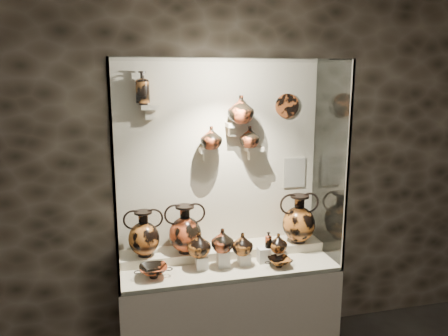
# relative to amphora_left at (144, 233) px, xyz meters

# --- Properties ---
(wall_back) EXTENTS (5.00, 0.02, 3.20)m
(wall_back) POSITION_rel_amphora_left_xyz_m (0.64, 0.18, 0.52)
(wall_back) COLOR black
(wall_back) RESTS_ON ground
(plinth) EXTENTS (1.70, 0.60, 0.80)m
(plinth) POSITION_rel_amphora_left_xyz_m (0.64, -0.14, -0.68)
(plinth) COLOR beige
(plinth) RESTS_ON floor
(front_tier) EXTENTS (1.68, 0.58, 0.03)m
(front_tier) POSITION_rel_amphora_left_xyz_m (0.64, -0.14, -0.27)
(front_tier) COLOR beige
(front_tier) RESTS_ON plinth
(rear_tier) EXTENTS (1.70, 0.25, 0.10)m
(rear_tier) POSITION_rel_amphora_left_xyz_m (0.64, 0.03, -0.23)
(rear_tier) COLOR beige
(rear_tier) RESTS_ON plinth
(back_panel) EXTENTS (1.70, 0.03, 1.60)m
(back_panel) POSITION_rel_amphora_left_xyz_m (0.64, 0.17, 0.52)
(back_panel) COLOR beige
(back_panel) RESTS_ON plinth
(glass_front) EXTENTS (1.70, 0.01, 1.60)m
(glass_front) POSITION_rel_amphora_left_xyz_m (0.64, -0.44, 0.52)
(glass_front) COLOR white
(glass_front) RESTS_ON plinth
(glass_left) EXTENTS (0.01, 0.60, 1.60)m
(glass_left) POSITION_rel_amphora_left_xyz_m (-0.21, -0.14, 0.52)
(glass_left) COLOR white
(glass_left) RESTS_ON plinth
(glass_right) EXTENTS (0.01, 0.60, 1.60)m
(glass_right) POSITION_rel_amphora_left_xyz_m (1.49, -0.14, 0.52)
(glass_right) COLOR white
(glass_right) RESTS_ON plinth
(glass_top) EXTENTS (1.70, 0.60, 0.01)m
(glass_top) POSITION_rel_amphora_left_xyz_m (0.64, -0.14, 1.31)
(glass_top) COLOR white
(glass_top) RESTS_ON back_panel
(frame_post_left) EXTENTS (0.02, 0.02, 1.60)m
(frame_post_left) POSITION_rel_amphora_left_xyz_m (-0.20, -0.43, 0.52)
(frame_post_left) COLOR gray
(frame_post_left) RESTS_ON plinth
(frame_post_right) EXTENTS (0.02, 0.02, 1.60)m
(frame_post_right) POSITION_rel_amphora_left_xyz_m (1.48, -0.43, 0.52)
(frame_post_right) COLOR gray
(frame_post_right) RESTS_ON plinth
(pedestal_a) EXTENTS (0.09, 0.09, 0.10)m
(pedestal_a) POSITION_rel_amphora_left_xyz_m (0.42, -0.19, -0.20)
(pedestal_a) COLOR beige
(pedestal_a) RESTS_ON front_tier
(pedestal_b) EXTENTS (0.09, 0.09, 0.13)m
(pedestal_b) POSITION_rel_amphora_left_xyz_m (0.59, -0.19, -0.19)
(pedestal_b) COLOR beige
(pedestal_b) RESTS_ON front_tier
(pedestal_c) EXTENTS (0.09, 0.09, 0.09)m
(pedestal_c) POSITION_rel_amphora_left_xyz_m (0.76, -0.19, -0.21)
(pedestal_c) COLOR beige
(pedestal_c) RESTS_ON front_tier
(pedestal_d) EXTENTS (0.09, 0.09, 0.12)m
(pedestal_d) POSITION_rel_amphora_left_xyz_m (0.92, -0.19, -0.19)
(pedestal_d) COLOR beige
(pedestal_d) RESTS_ON front_tier
(pedestal_e) EXTENTS (0.09, 0.09, 0.08)m
(pedestal_e) POSITION_rel_amphora_left_xyz_m (1.06, -0.19, -0.21)
(pedestal_e) COLOR beige
(pedestal_e) RESTS_ON front_tier
(bracket_ul) EXTENTS (0.14, 0.12, 0.04)m
(bracket_ul) POSITION_rel_amphora_left_xyz_m (0.09, 0.10, 0.97)
(bracket_ul) COLOR beige
(bracket_ul) RESTS_ON back_panel
(bracket_ca) EXTENTS (0.14, 0.12, 0.04)m
(bracket_ca) POSITION_rel_amphora_left_xyz_m (0.54, 0.10, 0.62)
(bracket_ca) COLOR beige
(bracket_ca) RESTS_ON back_panel
(bracket_cb) EXTENTS (0.10, 0.12, 0.04)m
(bracket_cb) POSITION_rel_amphora_left_xyz_m (0.74, 0.10, 0.82)
(bracket_cb) COLOR beige
(bracket_cb) RESTS_ON back_panel
(bracket_cc) EXTENTS (0.14, 0.12, 0.04)m
(bracket_cc) POSITION_rel_amphora_left_xyz_m (0.92, 0.10, 0.62)
(bracket_cc) COLOR beige
(bracket_cc) RESTS_ON back_panel
(amphora_left) EXTENTS (0.31, 0.31, 0.37)m
(amphora_left) POSITION_rel_amphora_left_xyz_m (0.00, 0.00, 0.00)
(amphora_left) COLOR #A3571F
(amphora_left) RESTS_ON rear_tier
(amphora_mid) EXTENTS (0.33, 0.33, 0.39)m
(amphora_mid) POSITION_rel_amphora_left_xyz_m (0.32, -0.01, 0.01)
(amphora_mid) COLOR #C64A23
(amphora_mid) RESTS_ON rear_tier
(amphora_right) EXTENTS (0.37, 0.37, 0.41)m
(amphora_right) POSITION_rel_amphora_left_xyz_m (1.29, -0.02, 0.02)
(amphora_right) COLOR #A3571F
(amphora_right) RESTS_ON rear_tier
(jug_a) EXTENTS (0.22, 0.22, 0.19)m
(jug_a) POSITION_rel_amphora_left_xyz_m (0.40, -0.18, -0.06)
(jug_a) COLOR #A3571F
(jug_a) RESTS_ON pedestal_a
(jug_b) EXTENTS (0.20, 0.20, 0.18)m
(jug_b) POSITION_rel_amphora_left_xyz_m (0.58, -0.21, -0.03)
(jug_b) COLOR #C64A23
(jug_b) RESTS_ON pedestal_b
(jug_c) EXTENTS (0.21, 0.21, 0.17)m
(jug_c) POSITION_rel_amphora_left_xyz_m (0.74, -0.21, -0.08)
(jug_c) COLOR #A3571F
(jug_c) RESTS_ON pedestal_c
(jug_e) EXTENTS (0.19, 0.19, 0.15)m
(jug_e) POSITION_rel_amphora_left_xyz_m (1.04, -0.21, -0.10)
(jug_e) COLOR #A3571F
(jug_e) RESTS_ON pedestal_e
(lekythos_small) EXTENTS (0.07, 0.07, 0.15)m
(lekythos_small) POSITION_rel_amphora_left_xyz_m (0.95, -0.20, -0.06)
(lekythos_small) COLOR #C64A23
(lekythos_small) RESTS_ON pedestal_d
(kylix_left) EXTENTS (0.34, 0.32, 0.11)m
(kylix_left) POSITION_rel_amphora_left_xyz_m (0.05, -0.26, -0.20)
(kylix_left) COLOR #C64A23
(kylix_left) RESTS_ON front_tier
(kylix_right) EXTENTS (0.24, 0.21, 0.09)m
(kylix_right) POSITION_rel_amphora_left_xyz_m (1.01, -0.31, -0.21)
(kylix_right) COLOR #A3571F
(kylix_right) RESTS_ON front_tier
(lekythos_tall) EXTENTS (0.12, 0.12, 0.28)m
(lekythos_tall) POSITION_rel_amphora_left_xyz_m (0.04, 0.09, 1.13)
(lekythos_tall) COLOR #A3571F
(lekythos_tall) RESTS_ON bracket_ul
(ovoid_vase_a) EXTENTS (0.22, 0.22, 0.18)m
(ovoid_vase_a) POSITION_rel_amphora_left_xyz_m (0.56, 0.06, 0.72)
(ovoid_vase_a) COLOR #C64A23
(ovoid_vase_a) RESTS_ON bracket_ca
(ovoid_vase_b) EXTENTS (0.26, 0.26, 0.22)m
(ovoid_vase_b) POSITION_rel_amphora_left_xyz_m (0.79, 0.04, 0.94)
(ovoid_vase_b) COLOR #C64A23
(ovoid_vase_b) RESTS_ON bracket_cb
(ovoid_vase_c) EXTENTS (0.19, 0.19, 0.17)m
(ovoid_vase_c) POSITION_rel_amphora_left_xyz_m (0.87, 0.06, 0.72)
(ovoid_vase_c) COLOR #C64A23
(ovoid_vase_c) RESTS_ON bracket_cc
(wall_plate) EXTENTS (0.20, 0.02, 0.20)m
(wall_plate) POSITION_rel_amphora_left_xyz_m (1.22, 0.14, 0.96)
(wall_plate) COLOR #B65224
(wall_plate) RESTS_ON back_panel
(info_placard) EXTENTS (0.19, 0.01, 0.26)m
(info_placard) POSITION_rel_amphora_left_xyz_m (1.31, 0.15, 0.38)
(info_placard) COLOR beige
(info_placard) RESTS_ON back_panel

